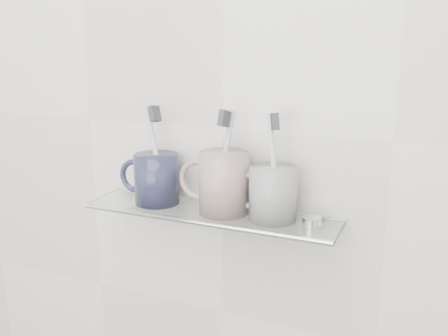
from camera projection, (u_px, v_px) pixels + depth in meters
The scene contains 18 objects.
wall_back at pixel (223, 129), 0.98m from camera, with size 2.50×2.50×0.00m, color silver.
shelf_glass at pixel (210, 213), 0.96m from camera, with size 0.50×0.12×0.01m, color silver.
shelf_rail at pixel (197, 223), 0.91m from camera, with size 0.01×0.01×0.50m, color silver.
bracket_left at pixel (132, 198), 1.09m from camera, with size 0.02×0.02×0.03m, color silver.
bracket_right at pixel (323, 226), 0.93m from camera, with size 0.02×0.02×0.03m, color silver.
mug_left at pixel (157, 179), 1.00m from camera, with size 0.09×0.09×0.10m, color #181D36.
mug_left_handle at pixel (135, 176), 1.02m from camera, with size 0.07×0.07×0.01m, color #181D36.
toothbrush_left at pixel (156, 154), 0.99m from camera, with size 0.01×0.01×0.19m, color silver.
bristles_left at pixel (155, 114), 0.97m from camera, with size 0.01×0.02×0.03m, color #313437.
mug_center at pixel (224, 183), 0.94m from camera, with size 0.10×0.10×0.12m, color silver.
mug_center_handle at pixel (199, 180), 0.96m from camera, with size 0.08×0.08×0.01m, color silver.
toothbrush_center at pixel (224, 161), 0.93m from camera, with size 0.01×0.01×0.19m, color #A8A4C9.
bristles_center at pixel (224, 118), 0.91m from camera, with size 0.01×0.02×0.03m, color #313437.
mug_right at pixel (273, 193), 0.90m from camera, with size 0.09×0.09×0.10m, color silver.
mug_right_handle at pixel (247, 190), 0.92m from camera, with size 0.07×0.07×0.01m, color silver.
toothbrush_right at pixel (274, 166), 0.89m from camera, with size 0.01×0.01×0.19m, color silver.
bristles_right at pixel (275, 122), 0.87m from camera, with size 0.01×0.02×0.03m, color #313437.
chrome_cap at pixel (312, 221), 0.89m from camera, with size 0.03×0.03×0.01m, color silver.
Camera 1 is at (0.38, 0.21, 1.42)m, focal length 40.00 mm.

